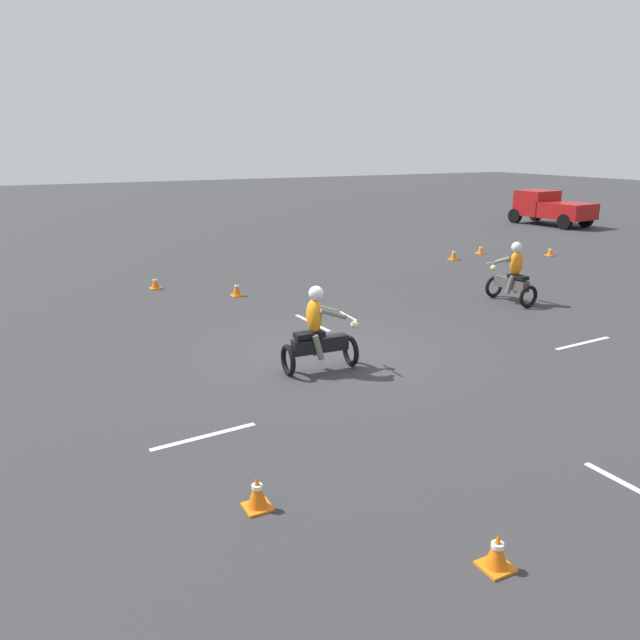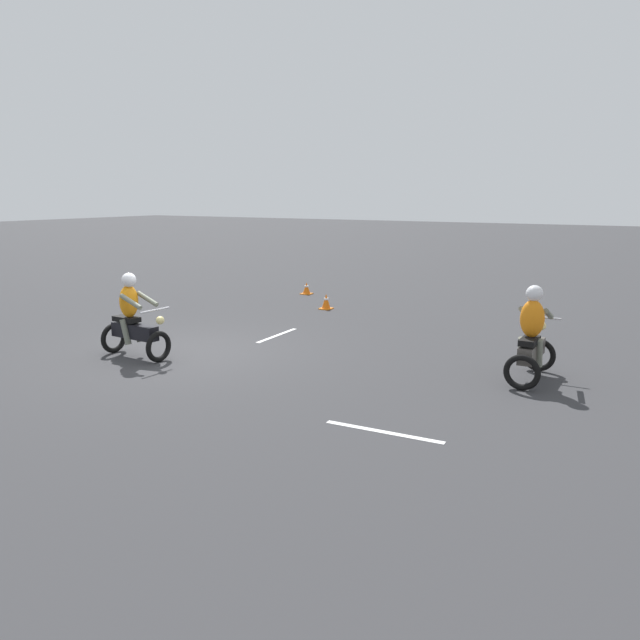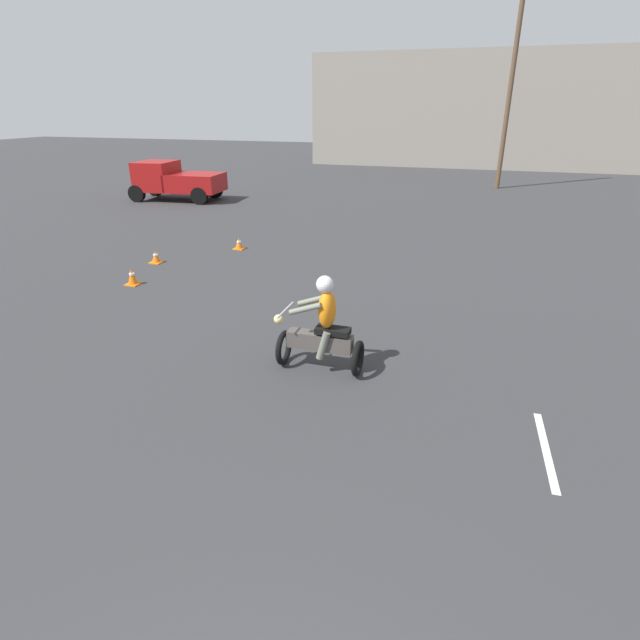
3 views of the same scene
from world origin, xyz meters
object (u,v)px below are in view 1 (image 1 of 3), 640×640
motorcycle_rider_background (513,276)px  traffic_cone_near_left (481,249)px  pickup_truck (550,207)px  traffic_cone_near_right (550,251)px  traffic_cone_mid_left (454,254)px  traffic_cone_far_right (155,283)px  traffic_cone_mid_center (257,493)px  traffic_cone_far_center (237,289)px  traffic_cone_far_left (497,552)px  motorcycle_rider_foreground (318,334)px

motorcycle_rider_background → traffic_cone_near_left: size_ratio=4.85×
pickup_truck → traffic_cone_near_right: size_ratio=12.64×
traffic_cone_mid_left → traffic_cone_far_right: bearing=-91.8°
traffic_cone_near_left → traffic_cone_mid_center: traffic_cone_mid_center is taller
traffic_cone_far_right → traffic_cone_far_center: bearing=43.0°
traffic_cone_mid_center → motorcycle_rider_background: bearing=121.6°
traffic_cone_mid_left → traffic_cone_far_left: size_ratio=1.03×
motorcycle_rider_foreground → traffic_cone_mid_left: bearing=132.7°
traffic_cone_far_right → traffic_cone_mid_center: bearing=-7.7°
motorcycle_rider_foreground → traffic_cone_mid_center: 4.73m
traffic_cone_near_left → traffic_cone_far_right: 12.69m
traffic_cone_mid_center → traffic_cone_far_left: (2.14, 1.76, -0.02)m
traffic_cone_near_right → traffic_cone_mid_left: 3.97m
traffic_cone_near_left → traffic_cone_mid_left: (0.55, -1.78, 0.03)m
traffic_cone_near_right → traffic_cone_far_left: size_ratio=0.86×
traffic_cone_far_center → motorcycle_rider_foreground: bearing=-6.2°
traffic_cone_near_right → traffic_cone_mid_center: traffic_cone_mid_center is taller
pickup_truck → traffic_cone_mid_left: (5.65, -10.91, -0.73)m
traffic_cone_mid_left → traffic_cone_mid_center: bearing=-46.7°
motorcycle_rider_foreground → traffic_cone_far_center: 6.45m
motorcycle_rider_foreground → traffic_cone_mid_center: (3.79, -2.77, -0.52)m
motorcycle_rider_background → traffic_cone_near_left: bearing=54.8°
motorcycle_rider_background → traffic_cone_near_right: bearing=36.1°
motorcycle_rider_foreground → traffic_cone_mid_center: size_ratio=3.90×
traffic_cone_mid_center → traffic_cone_mid_left: bearing=133.3°
traffic_cone_near_right → motorcycle_rider_background: bearing=-54.1°
motorcycle_rider_foreground → traffic_cone_near_left: size_ratio=4.85×
traffic_cone_far_right → traffic_cone_far_left: traffic_cone_far_left is taller
traffic_cone_near_left → traffic_cone_near_right: bearing=52.3°
traffic_cone_near_right → traffic_cone_far_left: 19.51m
motorcycle_rider_foreground → traffic_cone_mid_center: motorcycle_rider_foreground is taller
traffic_cone_mid_center → motorcycle_rider_foreground: bearing=143.8°
pickup_truck → traffic_cone_far_right: pickup_truck is taller
traffic_cone_mid_left → traffic_cone_far_left: 17.64m
motorcycle_rider_foreground → traffic_cone_far_right: (-8.36, -1.13, -0.54)m
motorcycle_rider_background → traffic_cone_near_right: (-4.74, 6.55, -0.56)m
motorcycle_rider_foreground → traffic_cone_near_left: (-8.57, 11.56, -0.56)m
motorcycle_rider_foreground → traffic_cone_near_left: 14.40m
traffic_cone_near_left → traffic_cone_mid_left: bearing=-72.9°
traffic_cone_far_center → traffic_cone_mid_left: bearing=100.2°
motorcycle_rider_foreground → pickup_truck: bearing=126.7°
motorcycle_rider_background → traffic_cone_mid_left: (-5.77, 2.72, -0.53)m
traffic_cone_mid_center → pickup_truck: bearing=126.7°
pickup_truck → traffic_cone_far_right: 22.47m
motorcycle_rider_background → traffic_cone_far_left: motorcycle_rider_background is taller
motorcycle_rider_background → traffic_cone_far_right: 10.23m
traffic_cone_near_left → traffic_cone_mid_center: size_ratio=0.80×
traffic_cone_near_right → traffic_cone_mid_center: (10.78, -16.38, 0.04)m
traffic_cone_near_right → traffic_cone_far_center: traffic_cone_far_center is taller
traffic_cone_far_left → traffic_cone_mid_left: bearing=142.3°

